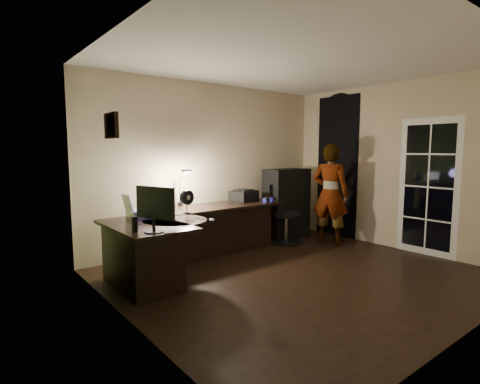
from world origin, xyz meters
TOP-DOWN VIEW (x-y plane):
  - floor at (0.00, 0.00)m, footprint 4.50×4.00m
  - ceiling at (0.00, 0.00)m, footprint 4.50×4.00m
  - wall_back at (0.00, 2.00)m, footprint 4.50×0.01m
  - wall_front at (0.00, -2.00)m, footprint 4.50×0.01m
  - wall_left at (-2.25, 0.00)m, footprint 0.01×4.00m
  - wall_right at (2.25, 0.00)m, footprint 0.01×4.00m
  - green_wall_overlay at (-2.24, 0.00)m, footprint 0.00×4.00m
  - arched_doorway at (2.24, 1.15)m, footprint 0.01×0.90m
  - french_door at (2.24, -0.55)m, footprint 0.02×0.92m
  - framed_picture at (-2.22, 0.45)m, footprint 0.04×0.30m
  - desk_left at (-1.71, 0.88)m, footprint 0.80×1.30m
  - desk_right at (-0.16, 1.51)m, footprint 2.02×0.75m
  - cabinet at (1.36, 1.59)m, footprint 0.85×0.43m
  - laptop_stand at (-1.65, 1.20)m, footprint 0.28×0.24m
  - laptop at (-1.65, 1.20)m, footprint 0.31×0.29m
  - monitor at (-1.82, 0.40)m, footprint 0.27×0.54m
  - mouse at (-0.99, 0.55)m, footprint 0.09×0.10m
  - phone at (-1.00, 0.77)m, footprint 0.08×0.12m
  - pen at (-1.78, 0.92)m, footprint 0.01×0.13m
  - speaker at (-1.98, 0.54)m, footprint 0.07×0.07m
  - notepad at (-1.68, 0.34)m, footprint 0.19×0.23m
  - desk_fan at (-0.96, 1.21)m, footprint 0.22×0.14m
  - headphones at (0.60, 1.26)m, footprint 0.21×0.12m
  - printer at (0.41, 1.66)m, footprint 0.50×0.43m
  - desk_lamp at (-0.71, 1.83)m, footprint 0.22×0.30m
  - office_chair at (1.06, 1.30)m, footprint 0.58×0.58m
  - person at (1.64, 0.82)m, footprint 0.59×0.72m

SIDE VIEW (x-z plane):
  - floor at x=0.00m, z-range -0.01..0.00m
  - desk_left at x=-1.71m, z-range 0.00..0.75m
  - desk_right at x=-0.16m, z-range 0.00..0.75m
  - office_chair at x=1.06m, z-range 0.00..1.01m
  - cabinet at x=1.36m, z-range 0.00..1.27m
  - phone at x=-1.00m, z-range 0.74..0.75m
  - pen at x=-1.78m, z-range 0.74..0.75m
  - notepad at x=-1.68m, z-range 0.74..0.75m
  - mouse at x=-0.99m, z-range 0.74..0.78m
  - laptop_stand at x=-1.65m, z-range 0.74..0.85m
  - headphones at x=0.60m, z-range 0.76..0.85m
  - speaker at x=-1.98m, z-range 0.74..0.91m
  - printer at x=0.41m, z-range 0.76..0.95m
  - person at x=1.64m, z-range 0.00..1.72m
  - desk_fan at x=-0.96m, z-range 0.76..1.07m
  - monitor at x=-1.82m, z-range 0.74..1.10m
  - laptop at x=-1.65m, z-range 0.85..1.06m
  - french_door at x=2.24m, z-range 0.00..2.10m
  - desk_lamp at x=-0.71m, z-range 0.76..1.35m
  - arched_doorway at x=2.24m, z-range 0.00..2.60m
  - wall_back at x=0.00m, z-range 0.00..2.70m
  - wall_front at x=0.00m, z-range 0.00..2.70m
  - wall_left at x=-2.25m, z-range 0.00..2.70m
  - wall_right at x=2.25m, z-range 0.00..2.70m
  - green_wall_overlay at x=-2.24m, z-range 0.00..2.70m
  - framed_picture at x=-2.22m, z-range 1.73..1.98m
  - ceiling at x=0.00m, z-range 2.70..2.71m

